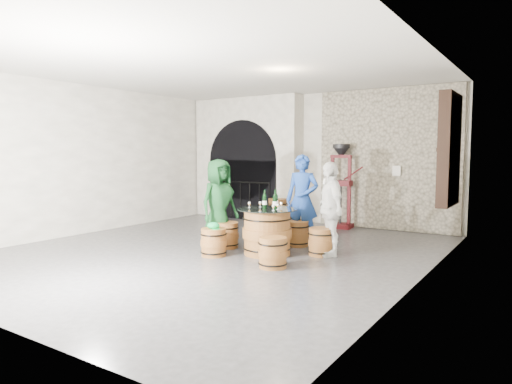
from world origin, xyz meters
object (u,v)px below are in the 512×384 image
Objects in this scene: person_white at (330,209)px; corking_press at (341,179)px; barrel_stool_left at (227,235)px; wine_bottle_left at (265,201)px; barrel_table at (267,232)px; person_blue at (302,200)px; wine_bottle_right at (276,200)px; barrel_stool_near_right at (273,253)px; barrel_stool_near_left at (214,242)px; side_barrel at (278,212)px; wine_bottle_center at (275,202)px; barrel_stool_far at (297,234)px; barrel_stool_right at (321,242)px; person_green at (219,203)px.

corking_press reaches higher than person_white.
wine_bottle_left is at bearing -4.97° from barrel_stool_left.
person_blue reaches higher than barrel_table.
barrel_stool_near_right is at bearing -61.67° from wine_bottle_right.
wine_bottle_right is 3.14m from corking_press.
side_barrel reaches higher than barrel_stool_near_left.
person_white is 0.82× the size of corking_press.
wine_bottle_center is 1.00× the size of wine_bottle_right.
barrel_stool_near_right is at bearing -50.07° from wine_bottle_left.
person_blue is 1.00m from person_white.
barrel_stool_far is at bearing 39.89° from barrel_stool_left.
corking_press reaches higher than wine_bottle_left.
wine_bottle_center is (0.15, 0.01, 0.53)m from barrel_table.
wine_bottle_left reaches higher than barrel_stool_near_left.
wine_bottle_left is at bearing -63.45° from side_barrel.
barrel_table is at bearing -114.97° from wine_bottle_right.
side_barrel is at bearing 133.40° from barrel_stool_right.
person_green reaches higher than barrel_table.
wine_bottle_left is (-0.15, -0.93, 0.69)m from barrel_stool_far.
wine_bottle_left is 0.20m from wine_bottle_center.
person_blue is at bearing 64.12° from barrel_stool_near_left.
wine_bottle_left is (-0.16, -1.08, 0.07)m from person_blue.
wine_bottle_center reaches higher than barrel_stool_right.
side_barrel is (-2.04, 3.60, 0.08)m from barrel_stool_near_right.
barrel_stool_near_right is at bearing -105.12° from person_green.
barrel_table is 0.63× the size of person_green.
wine_bottle_center reaches higher than barrel_stool_far.
wine_bottle_center is 0.17m from wine_bottle_right.
barrel_stool_right is 1.05m from wine_bottle_right.
barrel_table is 0.64× the size of person_white.
corking_press is (0.88, 3.22, 0.90)m from barrel_stool_left.
barrel_stool_near_right is 1.41m from person_white.
wine_bottle_center is (-0.66, -0.43, 0.69)m from barrel_stool_right.
person_green reaches higher than barrel_stool_far.
wine_bottle_center is at bearing -60.25° from side_barrel.
person_green is (-1.93, -0.36, 0.58)m from barrel_stool_right.
side_barrel is (-1.48, 2.86, -0.08)m from barrel_table.
person_green is at bearing -82.44° from side_barrel.
person_blue is 1.06m from wine_bottle_center.
barrel_stool_near_left is (-1.26, 0.13, 0.00)m from barrel_stool_near_right.
side_barrel reaches higher than barrel_stool_far.
barrel_stool_left is at bearing 175.85° from barrel_table.
wine_bottle_right is at bearing 44.66° from barrel_stool_near_left.
person_white is 0.93m from wine_bottle_right.
side_barrel is (-1.63, 2.85, -0.61)m from wine_bottle_center.
barrel_stool_left is 0.24× the size of corking_press.
wine_bottle_center reaches higher than barrel_table.
barrel_stool_far is at bearing 146.11° from barrel_stool_right.
barrel_stool_left is at bearing 151.57° from barrel_stool_near_right.
wine_bottle_left is at bearing -105.20° from person_white.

